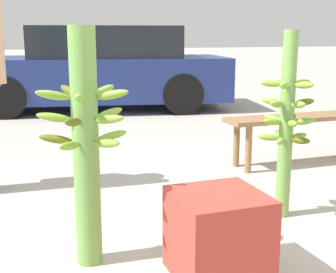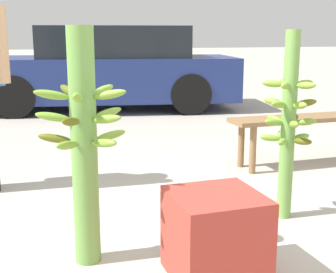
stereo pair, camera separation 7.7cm
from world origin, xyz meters
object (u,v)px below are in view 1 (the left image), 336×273
at_px(market_bench, 301,123).
at_px(banana_stalk_left, 86,144).
at_px(banana_stalk_center, 286,121).
at_px(parked_car, 98,69).
at_px(produce_crate, 218,235).

bearing_deg(market_bench, banana_stalk_left, -149.59).
height_order(banana_stalk_center, parked_car, parked_car).
distance_m(market_bench, parked_car, 4.22).
relative_size(banana_stalk_left, market_bench, 0.84).
relative_size(parked_car, produce_crate, 10.17).
xyz_separation_m(parked_car, produce_crate, (-0.57, -5.76, -0.44)).
bearing_deg(produce_crate, banana_stalk_left, 147.48).
xyz_separation_m(banana_stalk_center, parked_car, (-0.21, 5.16, 0.00)).
bearing_deg(banana_stalk_left, parked_car, 77.74).
height_order(banana_stalk_left, market_bench, banana_stalk_left).
bearing_deg(produce_crate, parked_car, 84.32).
bearing_deg(market_bench, parked_car, 105.97).
height_order(parked_car, produce_crate, parked_car).
height_order(market_bench, produce_crate, market_bench).
distance_m(banana_stalk_left, produce_crate, 0.83).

